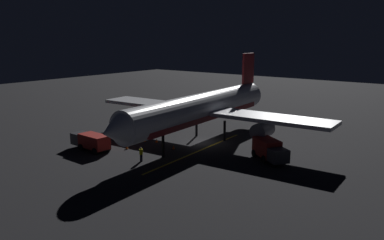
{
  "coord_description": "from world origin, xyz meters",
  "views": [
    {
      "loc": [
        -31.12,
        42.97,
        14.43
      ],
      "look_at": [
        0.0,
        2.0,
        3.5
      ],
      "focal_mm": 36.67,
      "sensor_mm": 36.0,
      "label": 1
    }
  ],
  "objects_px": {
    "traffic_cone_near_left": "(157,141)",
    "traffic_cone_near_right": "(145,140)",
    "catering_truck": "(269,150)",
    "ground_crew_worker": "(141,154)",
    "baggage_truck": "(91,141)",
    "traffic_cone_under_wing": "(173,147)",
    "airliner": "(203,109)",
    "traffic_cone_far": "(127,147)"
  },
  "relations": [
    {
      "from": "baggage_truck",
      "to": "traffic_cone_far",
      "type": "bearing_deg",
      "value": -137.5
    },
    {
      "from": "traffic_cone_near_right",
      "to": "airliner",
      "type": "bearing_deg",
      "value": -140.91
    },
    {
      "from": "airliner",
      "to": "traffic_cone_near_right",
      "type": "xyz_separation_m",
      "value": [
        6.39,
        5.19,
        -4.43
      ]
    },
    {
      "from": "baggage_truck",
      "to": "traffic_cone_under_wing",
      "type": "distance_m",
      "value": 10.72
    },
    {
      "from": "catering_truck",
      "to": "traffic_cone_under_wing",
      "type": "bearing_deg",
      "value": 14.87
    },
    {
      "from": "traffic_cone_near_left",
      "to": "traffic_cone_near_right",
      "type": "relative_size",
      "value": 1.0
    },
    {
      "from": "traffic_cone_near_left",
      "to": "catering_truck",
      "type": "bearing_deg",
      "value": -172.85
    },
    {
      "from": "airliner",
      "to": "traffic_cone_under_wing",
      "type": "bearing_deg",
      "value": 82.89
    },
    {
      "from": "catering_truck",
      "to": "baggage_truck",
      "type": "bearing_deg",
      "value": 26.05
    },
    {
      "from": "catering_truck",
      "to": "ground_crew_worker",
      "type": "bearing_deg",
      "value": 38.51
    },
    {
      "from": "baggage_truck",
      "to": "traffic_cone_far",
      "type": "distance_m",
      "value": 4.64
    },
    {
      "from": "baggage_truck",
      "to": "ground_crew_worker",
      "type": "bearing_deg",
      "value": -176.52
    },
    {
      "from": "baggage_truck",
      "to": "traffic_cone_near_left",
      "type": "xyz_separation_m",
      "value": [
        -4.22,
        -7.94,
        -0.9
      ]
    },
    {
      "from": "baggage_truck",
      "to": "traffic_cone_near_left",
      "type": "relative_size",
      "value": 11.02
    },
    {
      "from": "traffic_cone_near_left",
      "to": "traffic_cone_under_wing",
      "type": "distance_m",
      "value": 4.23
    },
    {
      "from": "traffic_cone_near_left",
      "to": "traffic_cone_under_wing",
      "type": "relative_size",
      "value": 1.0
    },
    {
      "from": "traffic_cone_near_left",
      "to": "traffic_cone_near_right",
      "type": "height_order",
      "value": "same"
    },
    {
      "from": "ground_crew_worker",
      "to": "traffic_cone_far",
      "type": "relative_size",
      "value": 3.16
    },
    {
      "from": "baggage_truck",
      "to": "traffic_cone_near_right",
      "type": "relative_size",
      "value": 11.02
    },
    {
      "from": "catering_truck",
      "to": "traffic_cone_under_wing",
      "type": "height_order",
      "value": "catering_truck"
    },
    {
      "from": "traffic_cone_near_right",
      "to": "catering_truck",
      "type": "bearing_deg",
      "value": -171.19
    },
    {
      "from": "traffic_cone_under_wing",
      "to": "traffic_cone_near_left",
      "type": "bearing_deg",
      "value": -16.36
    },
    {
      "from": "airliner",
      "to": "traffic_cone_far",
      "type": "relative_size",
      "value": 68.43
    },
    {
      "from": "traffic_cone_under_wing",
      "to": "airliner",
      "type": "bearing_deg",
      "value": -97.11
    },
    {
      "from": "ground_crew_worker",
      "to": "traffic_cone_under_wing",
      "type": "distance_m",
      "value": 6.27
    },
    {
      "from": "baggage_truck",
      "to": "airliner",
      "type": "bearing_deg",
      "value": -125.92
    },
    {
      "from": "catering_truck",
      "to": "traffic_cone_near_right",
      "type": "bearing_deg",
      "value": 8.81
    },
    {
      "from": "airliner",
      "to": "ground_crew_worker",
      "type": "xyz_separation_m",
      "value": [
        0.47,
        11.88,
        -3.79
      ]
    },
    {
      "from": "ground_crew_worker",
      "to": "airliner",
      "type": "bearing_deg",
      "value": -92.25
    },
    {
      "from": "catering_truck",
      "to": "traffic_cone_near_left",
      "type": "relative_size",
      "value": 10.22
    },
    {
      "from": "traffic_cone_near_left",
      "to": "traffic_cone_far",
      "type": "distance_m",
      "value": 4.94
    },
    {
      "from": "baggage_truck",
      "to": "traffic_cone_far",
      "type": "height_order",
      "value": "baggage_truck"
    },
    {
      "from": "catering_truck",
      "to": "traffic_cone_far",
      "type": "height_order",
      "value": "catering_truck"
    },
    {
      "from": "catering_truck",
      "to": "traffic_cone_near_left",
      "type": "height_order",
      "value": "catering_truck"
    },
    {
      "from": "traffic_cone_under_wing",
      "to": "traffic_cone_far",
      "type": "height_order",
      "value": "same"
    },
    {
      "from": "catering_truck",
      "to": "traffic_cone_near_right",
      "type": "height_order",
      "value": "catering_truck"
    },
    {
      "from": "airliner",
      "to": "ground_crew_worker",
      "type": "height_order",
      "value": "airliner"
    },
    {
      "from": "ground_crew_worker",
      "to": "traffic_cone_near_right",
      "type": "distance_m",
      "value": 8.96
    },
    {
      "from": "baggage_truck",
      "to": "traffic_cone_under_wing",
      "type": "bearing_deg",
      "value": -140.8
    },
    {
      "from": "baggage_truck",
      "to": "traffic_cone_near_right",
      "type": "xyz_separation_m",
      "value": [
        -2.59,
        -7.21,
        -0.9
      ]
    },
    {
      "from": "airliner",
      "to": "traffic_cone_near_right",
      "type": "bearing_deg",
      "value": 39.09
    },
    {
      "from": "airliner",
      "to": "catering_truck",
      "type": "xyz_separation_m",
      "value": [
        -11.41,
        2.43,
        -3.42
      ]
    }
  ]
}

